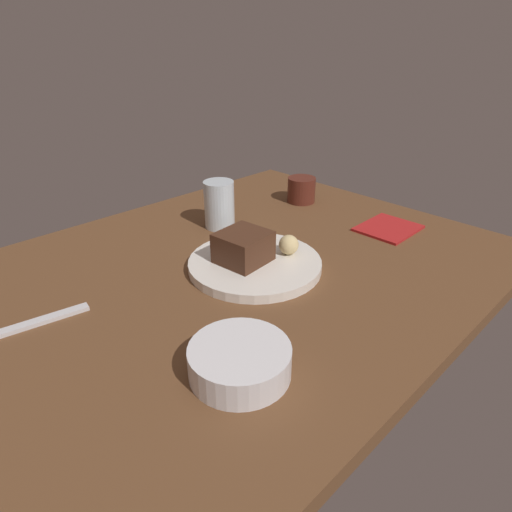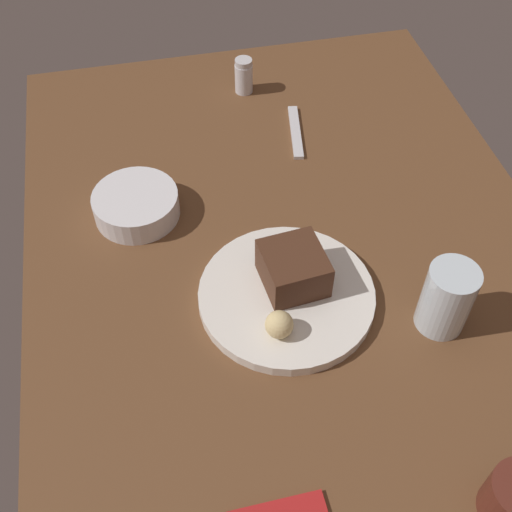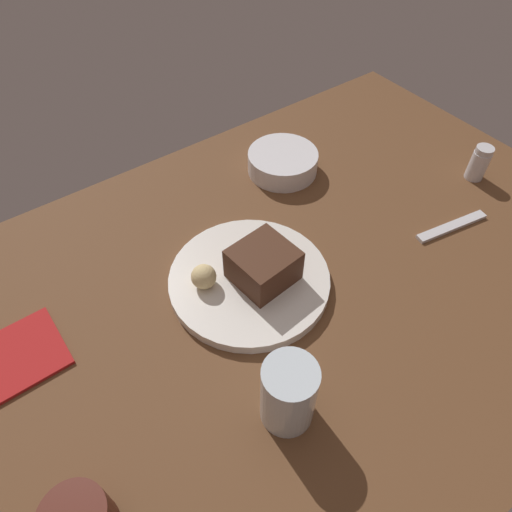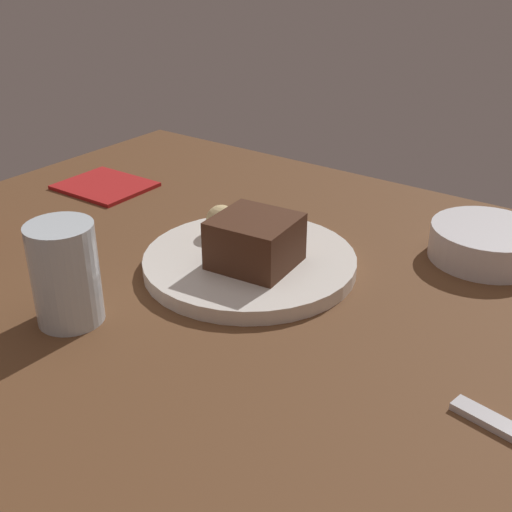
{
  "view_description": "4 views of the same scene",
  "coord_description": "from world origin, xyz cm",
  "px_view_note": "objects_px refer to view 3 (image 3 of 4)",
  "views": [
    {
      "loc": [
        -45.85,
        -57.96,
        45.25
      ],
      "look_at": [
        8.07,
        -3.45,
        5.64
      ],
      "focal_mm": 30.92,
      "sensor_mm": 36.0,
      "label": 1
    },
    {
      "loc": [
        62.37,
        -20.01,
        80.11
      ],
      "look_at": [
        1.29,
        -6.56,
        6.28
      ],
      "focal_mm": 44.81,
      "sensor_mm": 36.0,
      "label": 2
    },
    {
      "loc": [
        34.53,
        35.28,
        63.79
      ],
      "look_at": [
        5.5,
        -4.73,
        7.02
      ],
      "focal_mm": 32.63,
      "sensor_mm": 36.0,
      "label": 3
    },
    {
      "loc": [
        -34.76,
        53.7,
        40.92
      ],
      "look_at": [
        5.96,
        -2.11,
        5.85
      ],
      "focal_mm": 45.63,
      "sensor_mm": 36.0,
      "label": 4
    }
  ],
  "objects_px": {
    "dessert_plate": "(249,280)",
    "folded_napkin": "(14,359)",
    "side_bowl": "(283,162)",
    "salt_shaker": "(479,163)",
    "bread_roll": "(204,277)",
    "water_glass": "(288,394)",
    "chocolate_cake_slice": "(263,265)",
    "dessert_spoon": "(452,226)"
  },
  "relations": [
    {
      "from": "salt_shaker",
      "to": "side_bowl",
      "type": "bearing_deg",
      "value": -38.98
    },
    {
      "from": "salt_shaker",
      "to": "folded_napkin",
      "type": "xyz_separation_m",
      "value": [
        0.88,
        -0.13,
        -0.03
      ]
    },
    {
      "from": "dessert_plate",
      "to": "folded_napkin",
      "type": "distance_m",
      "value": 0.37
    },
    {
      "from": "salt_shaker",
      "to": "water_glass",
      "type": "xyz_separation_m",
      "value": [
        0.61,
        0.16,
        0.02
      ]
    },
    {
      "from": "bread_roll",
      "to": "dessert_plate",
      "type": "bearing_deg",
      "value": 157.12
    },
    {
      "from": "side_bowl",
      "to": "dessert_spoon",
      "type": "xyz_separation_m",
      "value": [
        -0.15,
        0.31,
        -0.02
      ]
    },
    {
      "from": "side_bowl",
      "to": "dessert_spoon",
      "type": "bearing_deg",
      "value": 115.49
    },
    {
      "from": "chocolate_cake_slice",
      "to": "salt_shaker",
      "type": "relative_size",
      "value": 1.28
    },
    {
      "from": "dessert_plate",
      "to": "side_bowl",
      "type": "xyz_separation_m",
      "value": [
        -0.23,
        -0.2,
        0.01
      ]
    },
    {
      "from": "chocolate_cake_slice",
      "to": "water_glass",
      "type": "xyz_separation_m",
      "value": [
        0.1,
        0.19,
        0.01
      ]
    },
    {
      "from": "bread_roll",
      "to": "dessert_spoon",
      "type": "relative_size",
      "value": 0.27
    },
    {
      "from": "chocolate_cake_slice",
      "to": "side_bowl",
      "type": "relative_size",
      "value": 0.65
    },
    {
      "from": "dessert_plate",
      "to": "water_glass",
      "type": "distance_m",
      "value": 0.23
    },
    {
      "from": "dessert_plate",
      "to": "chocolate_cake_slice",
      "type": "relative_size",
      "value": 2.85
    },
    {
      "from": "dessert_plate",
      "to": "folded_napkin",
      "type": "bearing_deg",
      "value": -13.62
    },
    {
      "from": "bread_roll",
      "to": "salt_shaker",
      "type": "height_order",
      "value": "salt_shaker"
    },
    {
      "from": "salt_shaker",
      "to": "side_bowl",
      "type": "height_order",
      "value": "salt_shaker"
    },
    {
      "from": "water_glass",
      "to": "folded_napkin",
      "type": "height_order",
      "value": "water_glass"
    },
    {
      "from": "dessert_plate",
      "to": "dessert_spoon",
      "type": "height_order",
      "value": "dessert_plate"
    },
    {
      "from": "chocolate_cake_slice",
      "to": "side_bowl",
      "type": "xyz_separation_m",
      "value": [
        -0.21,
        -0.21,
        -0.03
      ]
    },
    {
      "from": "side_bowl",
      "to": "dessert_spoon",
      "type": "height_order",
      "value": "side_bowl"
    },
    {
      "from": "chocolate_cake_slice",
      "to": "dessert_spoon",
      "type": "relative_size",
      "value": 0.61
    },
    {
      "from": "chocolate_cake_slice",
      "to": "salt_shaker",
      "type": "bearing_deg",
      "value": 176.49
    },
    {
      "from": "dessert_plate",
      "to": "chocolate_cake_slice",
      "type": "xyz_separation_m",
      "value": [
        -0.02,
        0.01,
        0.04
      ]
    },
    {
      "from": "water_glass",
      "to": "side_bowl",
      "type": "distance_m",
      "value": 0.51
    },
    {
      "from": "folded_napkin",
      "to": "water_glass",
      "type": "bearing_deg",
      "value": 132.79
    },
    {
      "from": "dessert_plate",
      "to": "chocolate_cake_slice",
      "type": "height_order",
      "value": "chocolate_cake_slice"
    },
    {
      "from": "dessert_plate",
      "to": "side_bowl",
      "type": "height_order",
      "value": "side_bowl"
    },
    {
      "from": "bread_roll",
      "to": "water_glass",
      "type": "bearing_deg",
      "value": 85.36
    },
    {
      "from": "bread_roll",
      "to": "water_glass",
      "type": "relative_size",
      "value": 0.36
    },
    {
      "from": "chocolate_cake_slice",
      "to": "water_glass",
      "type": "height_order",
      "value": "water_glass"
    },
    {
      "from": "dessert_plate",
      "to": "salt_shaker",
      "type": "distance_m",
      "value": 0.53
    },
    {
      "from": "bread_roll",
      "to": "folded_napkin",
      "type": "height_order",
      "value": "bread_roll"
    },
    {
      "from": "salt_shaker",
      "to": "dessert_plate",
      "type": "bearing_deg",
      "value": -4.85
    },
    {
      "from": "folded_napkin",
      "to": "side_bowl",
      "type": "bearing_deg",
      "value": -169.05
    },
    {
      "from": "chocolate_cake_slice",
      "to": "dessert_plate",
      "type": "bearing_deg",
      "value": -36.8
    },
    {
      "from": "chocolate_cake_slice",
      "to": "dessert_spoon",
      "type": "bearing_deg",
      "value": 164.45
    },
    {
      "from": "bread_roll",
      "to": "salt_shaker",
      "type": "bearing_deg",
      "value": 172.99
    },
    {
      "from": "side_bowl",
      "to": "folded_napkin",
      "type": "height_order",
      "value": "side_bowl"
    },
    {
      "from": "dessert_plate",
      "to": "bread_roll",
      "type": "relative_size",
      "value": 6.54
    },
    {
      "from": "bread_roll",
      "to": "salt_shaker",
      "type": "xyz_separation_m",
      "value": [
        -0.59,
        0.07,
        -0.0
      ]
    },
    {
      "from": "salt_shaker",
      "to": "side_bowl",
      "type": "distance_m",
      "value": 0.39
    }
  ]
}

